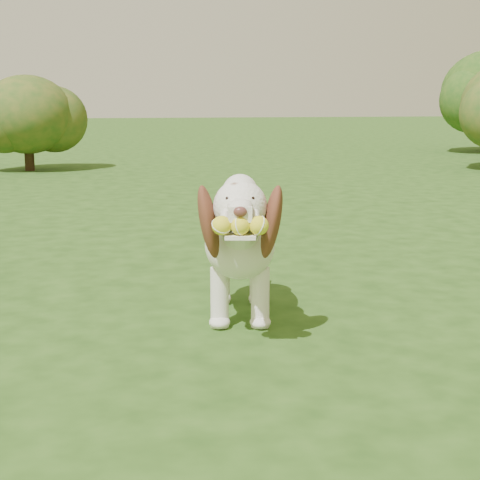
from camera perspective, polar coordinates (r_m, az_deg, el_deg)
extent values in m
plane|color=#204112|center=(3.76, 7.72, -6.05)|extent=(80.00, 80.00, 0.00)
ellipsoid|color=white|center=(3.72, -0.01, -0.19)|extent=(0.46, 0.70, 0.34)
ellipsoid|color=white|center=(3.47, 0.00, -0.33)|extent=(0.39, 0.39, 0.33)
ellipsoid|color=white|center=(3.95, -0.02, 0.30)|extent=(0.36, 0.36, 0.30)
cylinder|color=white|center=(3.33, 0.00, 0.73)|extent=(0.23, 0.29, 0.26)
sphere|color=white|center=(3.19, 0.01, 2.59)|extent=(0.28, 0.28, 0.24)
sphere|color=white|center=(3.20, 0.01, 3.78)|extent=(0.18, 0.18, 0.15)
cube|color=white|center=(3.05, 0.01, 2.14)|extent=(0.12, 0.15, 0.06)
ellipsoid|color=#592D28|center=(2.98, 0.02, 2.21)|extent=(0.06, 0.05, 0.04)
cube|color=white|center=(3.06, 0.01, 0.37)|extent=(0.15, 0.17, 0.02)
ellipsoid|color=brown|center=(3.21, -2.45, 1.40)|extent=(0.17, 0.22, 0.36)
ellipsoid|color=brown|center=(3.21, 2.47, 1.40)|extent=(0.16, 0.24, 0.36)
cylinder|color=white|center=(4.08, -0.02, 1.20)|extent=(0.09, 0.17, 0.13)
cylinder|color=white|center=(3.56, -1.59, -4.47)|extent=(0.10, 0.10, 0.30)
cylinder|color=white|center=(3.56, 1.58, -4.47)|extent=(0.10, 0.10, 0.30)
cylinder|color=white|center=(3.97, -1.44, -2.82)|extent=(0.10, 0.10, 0.30)
cylinder|color=white|center=(3.97, 1.40, -2.81)|extent=(0.10, 0.10, 0.30)
sphere|color=yellow|center=(3.01, -1.45, 1.13)|extent=(0.10, 0.10, 0.08)
sphere|color=yellow|center=(3.01, 0.02, 1.13)|extent=(0.10, 0.10, 0.08)
sphere|color=yellow|center=(3.01, 1.48, 1.13)|extent=(0.10, 0.10, 0.08)
cylinder|color=#382314|center=(11.81, -16.03, 6.32)|extent=(0.15, 0.15, 0.47)
ellipsoid|color=#1D4716|center=(11.78, -16.19, 9.33)|extent=(1.40, 1.40, 1.19)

